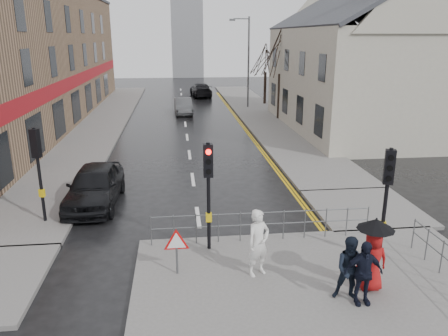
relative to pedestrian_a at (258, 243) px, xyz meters
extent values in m
plane|color=black|center=(-1.42, 1.48, -1.09)|extent=(120.00, 120.00, 0.00)
cube|color=#605E5B|center=(1.58, -2.02, -1.02)|extent=(10.00, 9.00, 0.14)
cube|color=#605E5B|center=(-7.92, 24.48, -1.02)|extent=(4.00, 44.00, 0.14)
cube|color=#605E5B|center=(5.08, 26.48, -1.02)|extent=(4.00, 40.00, 0.14)
cube|color=#605E5B|center=(5.08, 4.48, -1.02)|extent=(4.00, 4.20, 0.14)
cube|color=#906E53|center=(-13.42, 23.48, 3.91)|extent=(8.00, 42.00, 10.00)
cube|color=#B6B19E|center=(10.58, 19.48, 2.41)|extent=(9.00, 16.00, 7.00)
cube|color=gray|center=(0.08, 63.48, 7.91)|extent=(5.00, 5.00, 18.00)
cylinder|color=black|center=(-1.22, 1.68, 0.75)|extent=(0.11, 0.11, 3.40)
cube|color=black|center=(-1.22, 1.68, 1.90)|extent=(0.28, 0.22, 1.00)
cylinder|color=#FF0C07|center=(-1.22, 1.54, 2.20)|extent=(0.16, 0.04, 0.16)
cylinder|color=black|center=(-1.22, 1.54, 1.90)|extent=(0.16, 0.04, 0.16)
cylinder|color=black|center=(-1.22, 1.54, 1.60)|extent=(0.16, 0.04, 0.16)
cube|color=gold|center=(-1.22, 1.68, 0.10)|extent=(0.18, 0.14, 0.28)
cylinder|color=black|center=(3.78, 0.48, 0.75)|extent=(0.11, 0.11, 3.40)
cube|color=black|center=(3.78, 0.48, 1.90)|extent=(0.34, 0.30, 1.00)
cylinder|color=black|center=(3.73, 0.35, 2.20)|extent=(0.16, 0.09, 0.16)
cylinder|color=black|center=(3.73, 0.35, 1.90)|extent=(0.16, 0.09, 0.16)
cylinder|color=black|center=(3.73, 0.35, 1.60)|extent=(0.16, 0.09, 0.16)
cube|color=gold|center=(3.78, 0.48, 0.10)|extent=(0.22, 0.19, 0.28)
cylinder|color=black|center=(-6.92, 4.48, 0.75)|extent=(0.11, 0.11, 3.40)
cube|color=black|center=(-6.92, 4.48, 1.90)|extent=(0.34, 0.30, 1.00)
cylinder|color=black|center=(-6.88, 4.61, 2.20)|extent=(0.16, 0.09, 0.16)
cylinder|color=black|center=(-6.88, 4.61, 1.90)|extent=(0.16, 0.09, 0.16)
cylinder|color=black|center=(-6.88, 4.61, 1.60)|extent=(0.16, 0.09, 0.16)
cube|color=gold|center=(-6.92, 4.48, 0.10)|extent=(0.22, 0.19, 0.28)
cylinder|color=#595B5E|center=(-3.02, 2.08, -0.45)|extent=(0.04, 0.04, 1.00)
cylinder|color=#595B5E|center=(4.08, 2.08, -0.45)|extent=(0.04, 0.04, 1.00)
cylinder|color=#595B5E|center=(0.53, 2.08, 0.00)|extent=(7.10, 0.04, 0.04)
cylinder|color=#595B5E|center=(0.53, 2.08, -0.40)|extent=(7.10, 0.04, 0.04)
cylinder|color=#595B5E|center=(5.08, 0.98, -0.45)|extent=(0.04, 0.04, 1.00)
cylinder|color=#595B5E|center=(-2.22, 0.28, -0.53)|extent=(0.06, 0.06, 0.85)
cylinder|color=red|center=(-2.22, 0.28, 0.00)|extent=(0.80, 0.03, 0.80)
cylinder|color=white|center=(-2.22, 0.26, 0.00)|extent=(0.60, 0.03, 0.60)
cylinder|color=#595B5E|center=(4.58, 29.48, 3.05)|extent=(0.16, 0.16, 8.00)
cylinder|color=#595B5E|center=(3.88, 29.48, 6.85)|extent=(1.40, 0.10, 0.10)
cube|color=#595B5E|center=(3.08, 29.48, 6.75)|extent=(0.50, 0.25, 0.18)
cylinder|color=black|center=(6.08, 23.48, 0.80)|extent=(0.26, 0.26, 3.50)
cylinder|color=black|center=(6.58, 31.48, 0.55)|extent=(0.26, 0.26, 3.00)
imported|color=white|center=(0.00, 0.00, 0.00)|extent=(0.83, 0.73, 1.91)
imported|color=black|center=(2.06, -1.44, -0.11)|extent=(0.97, 0.85, 1.68)
imported|color=#A31313|center=(2.78, -1.06, -0.13)|extent=(0.82, 0.55, 1.65)
cylinder|color=black|center=(2.78, -1.06, -0.03)|extent=(0.02, 0.02, 1.85)
cone|color=black|center=(2.78, -1.06, 0.90)|extent=(0.96, 0.96, 0.28)
imported|color=black|center=(2.29, -1.63, -0.12)|extent=(0.99, 0.43, 1.67)
imported|color=black|center=(-5.42, 6.23, -0.29)|extent=(2.06, 4.76, 1.60)
imported|color=#424447|center=(-1.46, 27.11, -0.42)|extent=(1.61, 4.15, 1.35)
imported|color=black|center=(0.72, 38.21, -0.36)|extent=(2.40, 5.20, 1.47)
camera|label=1|loc=(-2.13, -10.63, 5.42)|focal=35.00mm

